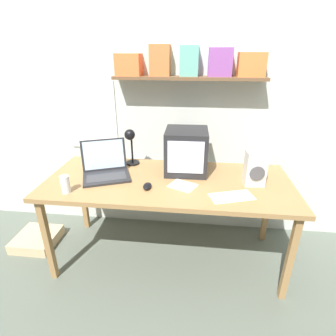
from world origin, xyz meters
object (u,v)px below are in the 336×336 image
object	(u,v)px
laptop	(105,167)
floor_cushion	(37,239)
crt_monitor	(186,151)
desk_lamp	(131,142)
loose_paper_near_laptop	(183,186)
space_heater	(255,169)
loose_paper_near_monitor	(232,197)
corner_desk	(168,186)
computer_mouse	(147,186)
juice_glass	(66,185)

from	to	relation	value
laptop	floor_cushion	world-z (taller)	laptop
crt_monitor	desk_lamp	distance (m)	0.48
desk_lamp	loose_paper_near_laptop	world-z (taller)	desk_lamp
laptop	desk_lamp	world-z (taller)	desk_lamp
space_heater	loose_paper_near_monitor	distance (m)	0.30
corner_desk	loose_paper_near_laptop	xyz separation A→B (m)	(0.12, -0.09, 0.06)
crt_monitor	computer_mouse	xyz separation A→B (m)	(-0.26, -0.33, -0.16)
crt_monitor	loose_paper_near_monitor	size ratio (longest dim) A/B	1.09
juice_glass	loose_paper_near_laptop	xyz separation A→B (m)	(0.81, 0.19, -0.06)
crt_monitor	loose_paper_near_monitor	world-z (taller)	crt_monitor
laptop	juice_glass	xyz separation A→B (m)	(-0.18, -0.31, -0.01)
space_heater	loose_paper_near_laptop	world-z (taller)	space_heater
loose_paper_near_laptop	crt_monitor	bearing A→B (deg)	88.38
loose_paper_near_monitor	floor_cushion	world-z (taller)	loose_paper_near_monitor
juice_glass	crt_monitor	bearing A→B (deg)	29.41
laptop	juice_glass	bearing A→B (deg)	-142.03
laptop	desk_lamp	distance (m)	0.30
computer_mouse	loose_paper_near_laptop	bearing A→B (deg)	13.74
desk_lamp	juice_glass	size ratio (longest dim) A/B	2.58
laptop	computer_mouse	xyz separation A→B (m)	(0.37, -0.19, -0.05)
corner_desk	floor_cushion	distance (m)	1.41
juice_glass	laptop	bearing A→B (deg)	59.96
corner_desk	computer_mouse	xyz separation A→B (m)	(-0.13, -0.15, 0.07)
desk_lamp	floor_cushion	distance (m)	1.31
loose_paper_near_monitor	space_heater	bearing A→B (deg)	49.10
juice_glass	corner_desk	bearing A→B (deg)	21.93
crt_monitor	juice_glass	world-z (taller)	crt_monitor
crt_monitor	floor_cushion	bearing A→B (deg)	-174.78
corner_desk	laptop	xyz separation A→B (m)	(-0.51, 0.04, 0.12)
laptop	desk_lamp	xyz separation A→B (m)	(0.16, 0.21, 0.15)
corner_desk	floor_cushion	bearing A→B (deg)	178.80
desk_lamp	juice_glass	world-z (taller)	desk_lamp
corner_desk	floor_cushion	world-z (taller)	corner_desk
space_heater	loose_paper_near_monitor	size ratio (longest dim) A/B	0.80
computer_mouse	laptop	bearing A→B (deg)	153.37
laptop	space_heater	xyz separation A→B (m)	(1.15, -0.04, 0.06)
computer_mouse	crt_monitor	bearing A→B (deg)	51.84
juice_glass	space_heater	distance (m)	1.36
desk_lamp	floor_cushion	xyz separation A→B (m)	(-0.90, -0.22, -0.92)
computer_mouse	loose_paper_near_monitor	bearing A→B (deg)	-5.75
desk_lamp	computer_mouse	distance (m)	0.49
corner_desk	laptop	size ratio (longest dim) A/B	4.22
desk_lamp	loose_paper_near_monitor	world-z (taller)	desk_lamp
space_heater	computer_mouse	bearing A→B (deg)	-174.57
space_heater	floor_cushion	xyz separation A→B (m)	(-1.89, 0.03, -0.84)
loose_paper_near_laptop	floor_cushion	bearing A→B (deg)	175.20
crt_monitor	laptop	xyz separation A→B (m)	(-0.63, -0.15, -0.11)
corner_desk	laptop	distance (m)	0.52
desk_lamp	loose_paper_near_monitor	distance (m)	0.95
crt_monitor	corner_desk	bearing A→B (deg)	-126.11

